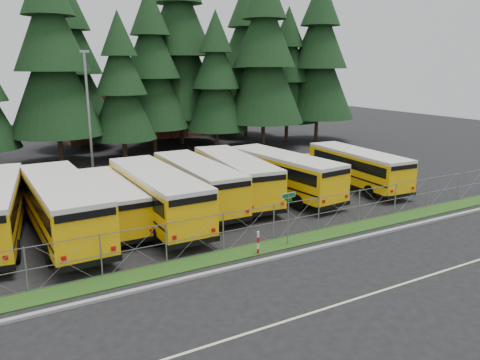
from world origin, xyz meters
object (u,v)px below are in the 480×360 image
object	(u,v)px
street_sign	(288,208)
bus_east	(354,168)
striped_bollard	(258,243)
bus_6	(280,175)
bus_5	(233,178)
bus_3	(155,197)
light_standard	(89,113)
bus_1	(62,208)
bus_2	(110,202)
bus_4	(195,184)

from	to	relation	value
street_sign	bus_east	bearing A→B (deg)	33.11
striped_bollard	bus_6	bearing A→B (deg)	50.21
bus_5	street_sign	world-z (taller)	bus_5
bus_6	striped_bollard	bearing A→B (deg)	-135.24
bus_3	light_standard	size ratio (longest dim) A/B	1.19
bus_1	bus_3	size ratio (longest dim) A/B	1.03
street_sign	bus_5	bearing A→B (deg)	79.68
bus_2	bus_3	bearing A→B (deg)	-22.22
bus_1	bus_4	world-z (taller)	bus_1
bus_4	bus_6	xyz separation A→B (m)	(6.32, -0.53, 0.01)
bus_1	light_standard	size ratio (longest dim) A/B	1.23
bus_1	bus_4	xyz separation A→B (m)	(8.49, 1.66, -0.13)
bus_3	bus_5	size ratio (longest dim) A/B	1.04
light_standard	street_sign	bearing A→B (deg)	-72.99
light_standard	bus_6	bearing A→B (deg)	-44.91
bus_1	light_standard	xyz separation A→B (m)	(4.16, 11.75, 3.87)
bus_1	light_standard	bearing A→B (deg)	68.85
street_sign	light_standard	world-z (taller)	light_standard
bus_4	bus_2	bearing A→B (deg)	-170.86
bus_4	striped_bollard	xyz separation A→B (m)	(-0.59, -8.83, -0.90)
bus_5	striped_bollard	world-z (taller)	bus_5
bus_1	bus_5	size ratio (longest dim) A/B	1.07
bus_4	bus_east	xyz separation A→B (m)	(12.65, -1.19, -0.08)
bus_4	bus_5	world-z (taller)	bus_5
bus_6	bus_2	bearing A→B (deg)	175.77
bus_3	bus_5	xyz separation A→B (m)	(6.33, 2.07, -0.06)
bus_2	light_standard	bearing A→B (deg)	82.96
bus_2	bus_5	size ratio (longest dim) A/B	0.87
bus_2	bus_5	xyz separation A→B (m)	(8.69, 1.10, 0.20)
bus_3	bus_4	bearing A→B (deg)	27.30
bus_east	bus_4	bearing A→B (deg)	178.21
bus_3	striped_bollard	size ratio (longest dim) A/B	10.06
bus_3	bus_5	bearing A→B (deg)	17.74
bus_1	bus_2	size ratio (longest dim) A/B	1.23
bus_2	striped_bollard	world-z (taller)	bus_2
bus_6	light_standard	distance (m)	15.57
bus_6	street_sign	world-z (taller)	bus_6
bus_3	bus_1	bearing A→B (deg)	178.59
street_sign	striped_bollard	size ratio (longest dim) A/B	2.34
bus_4	light_standard	xyz separation A→B (m)	(-4.33, 10.10, 4.00)
bus_east	street_sign	world-z (taller)	bus_east
bus_2	light_standard	world-z (taller)	light_standard
bus_2	bus_3	size ratio (longest dim) A/B	0.84
bus_2	bus_1	bearing A→B (deg)	-162.46
bus_3	bus_east	xyz separation A→B (m)	(16.01, 0.57, -0.16)
striped_bollard	light_standard	world-z (taller)	light_standard
bus_2	bus_4	xyz separation A→B (m)	(5.71, 0.78, 0.18)
street_sign	light_standard	bearing A→B (deg)	107.01
street_sign	light_standard	distance (m)	19.80
bus_5	bus_east	xyz separation A→B (m)	(9.67, -1.50, -0.10)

